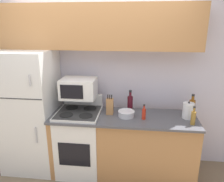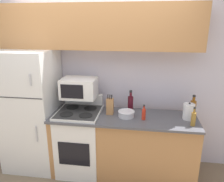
{
  "view_description": "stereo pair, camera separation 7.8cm",
  "coord_description": "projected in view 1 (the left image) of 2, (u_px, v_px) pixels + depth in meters",
  "views": [
    {
      "loc": [
        0.52,
        -2.39,
        2.08
      ],
      "look_at": [
        0.22,
        0.27,
        1.24
      ],
      "focal_mm": 35.0,
      "sensor_mm": 36.0,
      "label": 1
    },
    {
      "loc": [
        0.6,
        -2.38,
        2.08
      ],
      "look_at": [
        0.22,
        0.27,
        1.24
      ],
      "focal_mm": 35.0,
      "sensor_mm": 36.0,
      "label": 2
    }
  ],
  "objects": [
    {
      "name": "wall_back",
      "position": [
        101.0,
        79.0,
        3.26
      ],
      "size": [
        8.0,
        0.05,
        2.55
      ],
      "color": "silver",
      "rests_on": "ground_plane"
    },
    {
      "name": "lower_cabinets",
      "position": [
        123.0,
        145.0,
        3.06
      ],
      "size": [
        1.94,
        0.63,
        0.89
      ],
      "color": "#B27A47",
      "rests_on": "ground_plane"
    },
    {
      "name": "refrigerator",
      "position": [
        30.0,
        111.0,
        3.12
      ],
      "size": [
        0.74,
        0.72,
        1.74
      ],
      "color": "white",
      "rests_on": "ground_plane"
    },
    {
      "name": "upper_cabinets",
      "position": [
        98.0,
        27.0,
        2.85
      ],
      "size": [
        2.68,
        0.33,
        0.58
      ],
      "color": "#B27A47",
      "rests_on": "refrigerator"
    },
    {
      "name": "stove",
      "position": [
        80.0,
        140.0,
        3.11
      ],
      "size": [
        0.58,
        0.62,
        1.08
      ],
      "color": "white",
      "rests_on": "ground_plane"
    },
    {
      "name": "microwave",
      "position": [
        79.0,
        88.0,
        2.99
      ],
      "size": [
        0.47,
        0.36,
        0.27
      ],
      "color": "white",
      "rests_on": "stove"
    },
    {
      "name": "knife_block",
      "position": [
        110.0,
        106.0,
        2.95
      ],
      "size": [
        0.09,
        0.09,
        0.28
      ],
      "color": "#B27A47",
      "rests_on": "lower_cabinets"
    },
    {
      "name": "bowl",
      "position": [
        126.0,
        113.0,
        2.89
      ],
      "size": [
        0.22,
        0.22,
        0.08
      ],
      "color": "silver",
      "rests_on": "lower_cabinets"
    },
    {
      "name": "bottle_hot_sauce",
      "position": [
        144.0,
        113.0,
        2.8
      ],
      "size": [
        0.05,
        0.05,
        0.2
      ],
      "color": "red",
      "rests_on": "lower_cabinets"
    },
    {
      "name": "bottle_whiskey",
      "position": [
        192.0,
        106.0,
        2.95
      ],
      "size": [
        0.08,
        0.08,
        0.28
      ],
      "color": "brown",
      "rests_on": "lower_cabinets"
    },
    {
      "name": "bottle_vinegar",
      "position": [
        193.0,
        117.0,
        2.64
      ],
      "size": [
        0.06,
        0.06,
        0.24
      ],
      "color": "olive",
      "rests_on": "lower_cabinets"
    },
    {
      "name": "bottle_wine_red",
      "position": [
        130.0,
        103.0,
        3.06
      ],
      "size": [
        0.08,
        0.08,
        0.3
      ],
      "color": "#470F19",
      "rests_on": "lower_cabinets"
    },
    {
      "name": "kettle",
      "position": [
        188.0,
        111.0,
        2.82
      ],
      "size": [
        0.14,
        0.14,
        0.23
      ],
      "color": "white",
      "rests_on": "lower_cabinets"
    }
  ]
}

